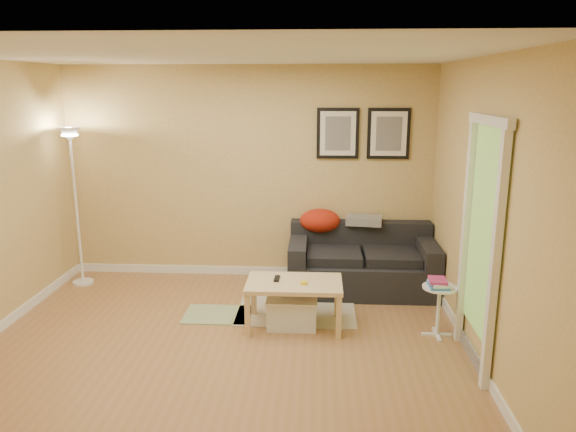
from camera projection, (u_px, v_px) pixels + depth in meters
The scene contains 22 objects.
floor at pixel (224, 347), 5.03m from camera, with size 4.50×4.50×0.00m, color #9C6C42.
ceiling at pixel (215, 55), 4.42m from camera, with size 4.50×4.50×0.00m, color white.
wall_back at pixel (249, 174), 6.67m from camera, with size 4.50×4.50×0.00m, color #D3B76C.
wall_front at pixel (149, 297), 2.79m from camera, with size 4.50×4.50×0.00m, color #D3B76C.
wall_right at pixel (482, 213), 4.60m from camera, with size 4.00×4.00×0.00m, color #D3B76C.
baseboard_back at pixel (250, 271), 6.95m from camera, with size 4.50×0.02×0.10m, color white.
baseboard_right at pixel (470, 348), 4.90m from camera, with size 0.02×4.00×0.10m, color white.
sofa at pixel (362, 259), 6.35m from camera, with size 1.70×0.90×0.75m, color black, non-canonical shape.
red_throw at pixel (320, 221), 6.55m from camera, with size 0.48×0.36×0.28m, color #BC3211, non-canonical shape.
plaid_throw at pixel (364, 220), 6.53m from camera, with size 0.42×0.26×0.10m, color tan, non-canonical shape.
framed_print_left at pixel (338, 133), 6.47m from camera, with size 0.50×0.04×0.60m, color black, non-canonical shape.
framed_print_right at pixel (389, 134), 6.44m from camera, with size 0.50×0.04×0.60m, color black, non-canonical shape.
area_rug at pixel (296, 311), 5.82m from camera, with size 1.25×0.85×0.01m, color #C1B399.
green_runner at pixel (218, 315), 5.73m from camera, with size 0.70×0.50×0.01m, color #668C4C.
coffee_table at pixel (294, 304), 5.42m from camera, with size 0.94×0.58×0.47m, color #E0C188, non-canonical shape.
remote_control at pixel (277, 279), 5.42m from camera, with size 0.05×0.16×0.02m, color black.
tape_roll at pixel (304, 283), 5.29m from camera, with size 0.07×0.07×0.03m, color yellow.
storage_bin at pixel (292, 311), 5.44m from camera, with size 0.50×0.37×0.31m, color white, non-canonical shape.
side_table at pixel (438, 311), 5.20m from camera, with size 0.33×0.33×0.50m, color white, non-canonical shape.
book_stack at pixel (439, 283), 5.13m from camera, with size 0.18×0.24×0.08m, color #386CAA, non-canonical shape.
floor_lamp at pixel (77, 212), 6.44m from camera, with size 0.25×0.25×1.90m, color white, non-canonical shape.
doorway at pixel (479, 250), 4.53m from camera, with size 0.12×1.01×2.13m, color white, non-canonical shape.
Camera 1 is at (0.86, -4.57, 2.35)m, focal length 33.93 mm.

